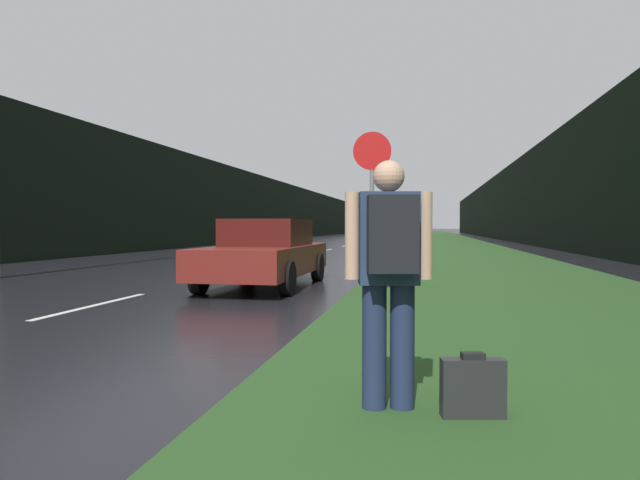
# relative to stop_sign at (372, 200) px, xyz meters

# --- Properties ---
(grass_verge) EXTENTS (6.00, 240.00, 0.02)m
(grass_verge) POSITION_rel_stop_sign_xyz_m (2.47, 30.43, -1.65)
(grass_verge) COLOR #26471E
(grass_verge) RESTS_ON ground_plane
(lane_stripe_b) EXTENTS (0.12, 3.00, 0.01)m
(lane_stripe_b) POSITION_rel_stop_sign_xyz_m (-4.22, -1.22, -1.66)
(lane_stripe_b) COLOR silver
(lane_stripe_b) RESTS_ON ground_plane
(lane_stripe_c) EXTENTS (0.12, 3.00, 0.01)m
(lane_stripe_c) POSITION_rel_stop_sign_xyz_m (-4.22, 5.78, -1.66)
(lane_stripe_c) COLOR silver
(lane_stripe_c) RESTS_ON ground_plane
(lane_stripe_d) EXTENTS (0.12, 3.00, 0.01)m
(lane_stripe_d) POSITION_rel_stop_sign_xyz_m (-4.22, 12.78, -1.66)
(lane_stripe_d) COLOR silver
(lane_stripe_d) RESTS_ON ground_plane
(lane_stripe_e) EXTENTS (0.12, 3.00, 0.01)m
(lane_stripe_e) POSITION_rel_stop_sign_xyz_m (-4.22, 19.78, -1.66)
(lane_stripe_e) COLOR silver
(lane_stripe_e) RESTS_ON ground_plane
(lane_stripe_f) EXTENTS (0.12, 3.00, 0.01)m
(lane_stripe_f) POSITION_rel_stop_sign_xyz_m (-4.22, 26.78, -1.66)
(lane_stripe_f) COLOR silver
(lane_stripe_f) RESTS_ON ground_plane
(treeline_far_side) EXTENTS (2.00, 140.00, 5.55)m
(treeline_far_side) POSITION_rel_stop_sign_xyz_m (-13.90, 40.43, 1.11)
(treeline_far_side) COLOR black
(treeline_far_side) RESTS_ON ground_plane
(treeline_near_side) EXTENTS (2.00, 140.00, 6.26)m
(treeline_near_side) POSITION_rel_stop_sign_xyz_m (8.47, 40.43, 1.47)
(treeline_near_side) COLOR black
(treeline_near_side) RESTS_ON ground_plane
(stop_sign) EXTENTS (0.62, 0.07, 2.77)m
(stop_sign) POSITION_rel_stop_sign_xyz_m (0.00, 0.00, 0.00)
(stop_sign) COLOR slate
(stop_sign) RESTS_ON ground_plane
(hitchhiker_with_backpack) EXTENTS (0.57, 0.46, 1.67)m
(hitchhiker_with_backpack) POSITION_rel_stop_sign_xyz_m (0.64, -5.52, -0.70)
(hitchhiker_with_backpack) COLOR #1E2847
(hitchhiker_with_backpack) RESTS_ON ground_plane
(suitcase) EXTENTS (0.42, 0.19, 0.43)m
(suitcase) POSITION_rel_stop_sign_xyz_m (1.17, -5.56, -1.46)
(suitcase) COLOR #232326
(suitcase) RESTS_ON ground_plane
(car_passing_near) EXTENTS (1.86, 4.60, 1.38)m
(car_passing_near) POSITION_rel_stop_sign_xyz_m (-2.37, 1.98, -0.97)
(car_passing_near) COLOR maroon
(car_passing_near) RESTS_ON ground_plane
(car_passing_far) EXTENTS (1.89, 4.31, 1.51)m
(car_passing_far) POSITION_rel_stop_sign_xyz_m (-2.37, 22.26, -0.90)
(car_passing_far) COLOR #4C514C
(car_passing_far) RESTS_ON ground_plane
(delivery_truck) EXTENTS (2.62, 8.30, 3.80)m
(delivery_truck) POSITION_rel_stop_sign_xyz_m (-6.06, 66.00, 0.31)
(delivery_truck) COLOR gray
(delivery_truck) RESTS_ON ground_plane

